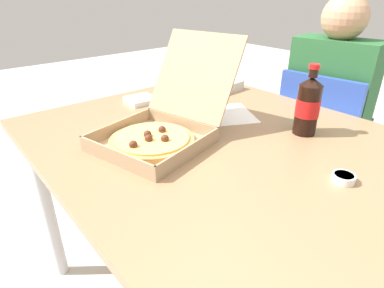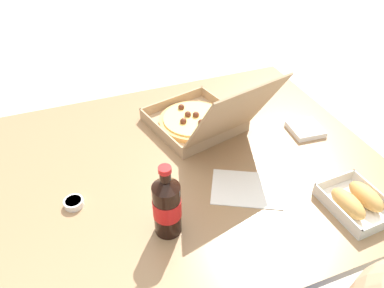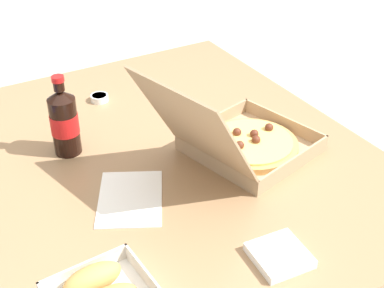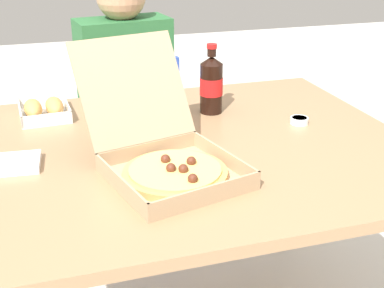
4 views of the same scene
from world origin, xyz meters
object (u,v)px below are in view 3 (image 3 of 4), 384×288
napkin_pile (279,255)px  dipping_sauce_cup (99,98)px  paper_menu (130,198)px  cola_bottle (64,121)px  pizza_box_open (242,141)px

napkin_pile → dipping_sauce_cup: (0.83, 0.07, 0.00)m
paper_menu → napkin_pile: 0.38m
cola_bottle → paper_menu: 0.29m
cola_bottle → napkin_pile: (-0.60, -0.24, -0.08)m
pizza_box_open → cola_bottle: bearing=57.7°
paper_menu → napkin_pile: napkin_pile is taller
pizza_box_open → napkin_pile: (-0.35, 0.15, -0.03)m
dipping_sauce_cup → cola_bottle: bearing=141.6°
cola_bottle → pizza_box_open: bearing=-122.3°
cola_bottle → napkin_pile: bearing=-157.9°
cola_bottle → paper_menu: bearing=-167.4°
pizza_box_open → paper_menu: (-0.02, 0.33, -0.04)m
cola_bottle → dipping_sauce_cup: bearing=-38.4°
pizza_box_open → napkin_pile: bearing=157.3°
pizza_box_open → paper_menu: bearing=93.3°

